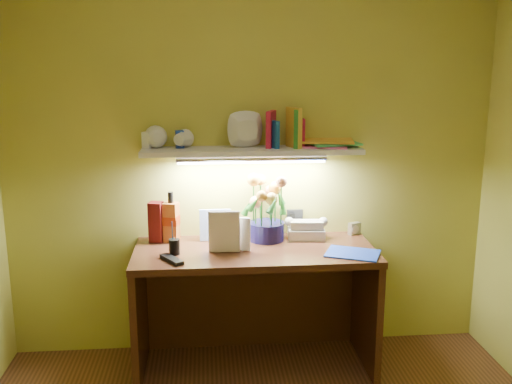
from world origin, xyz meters
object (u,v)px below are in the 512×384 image
telephone (306,228)px  flower_bouquet (266,209)px  desk_clock (354,228)px  whisky_bottle (171,217)px  desk (255,309)px

telephone → flower_bouquet: bearing=-172.4°
desk_clock → whisky_bottle: bearing=158.4°
flower_bouquet → whisky_bottle: bearing=177.4°
telephone → whisky_bottle: 0.83m
whisky_bottle → desk: bearing=-21.8°
desk → desk_clock: (0.65, 0.23, 0.41)m
desk → desk_clock: 0.81m
flower_bouquet → whisky_bottle: 0.58m
desk → whisky_bottle: 0.74m
desk → whisky_bottle: size_ratio=4.60×
telephone → desk_clock: (0.32, 0.05, -0.03)m
flower_bouquet → desk_clock: bearing=6.4°
desk → desk_clock: desk_clock is taller
whisky_bottle → telephone: bearing=-1.0°
desk → flower_bouquet: 0.60m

